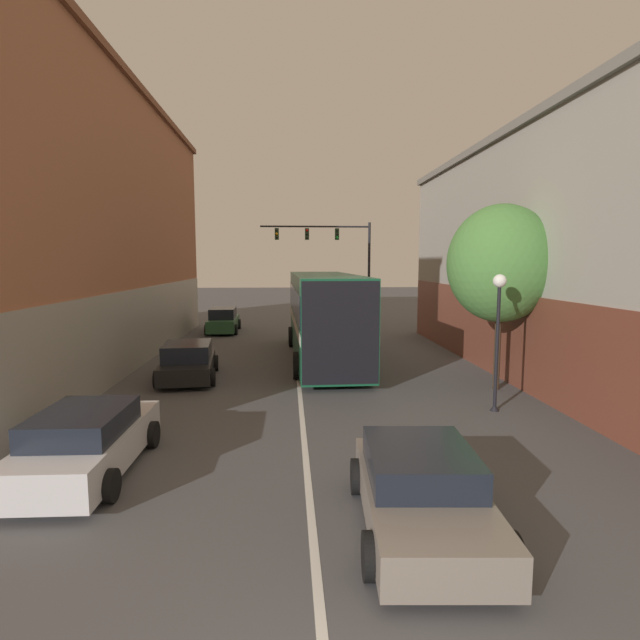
{
  "coord_description": "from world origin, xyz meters",
  "views": [
    {
      "loc": [
        -0.36,
        -3.49,
        4.29
      ],
      "look_at": [
        0.93,
        16.54,
        1.94
      ],
      "focal_mm": 28.0,
      "sensor_mm": 36.0,
      "label": 1
    }
  ],
  "objects_px": {
    "parked_car_left_far": "(87,442)",
    "traffic_signal_gantry": "(334,249)",
    "bus": "(324,312)",
    "parked_car_left_mid": "(223,321)",
    "street_tree_near": "(501,264)",
    "parked_car_left_near": "(188,362)",
    "street_lamp": "(498,322)",
    "hatchback_foreground": "(421,491)"
  },
  "relations": [
    {
      "from": "parked_car_left_near",
      "to": "street_lamp",
      "type": "xyz_separation_m",
      "value": [
        9.61,
        -4.53,
        1.96
      ]
    },
    {
      "from": "parked_car_left_near",
      "to": "street_lamp",
      "type": "bearing_deg",
      "value": -120.89
    },
    {
      "from": "traffic_signal_gantry",
      "to": "street_tree_near",
      "type": "bearing_deg",
      "value": -79.12
    },
    {
      "from": "parked_car_left_mid",
      "to": "street_tree_near",
      "type": "xyz_separation_m",
      "value": [
        10.95,
        -14.51,
        3.52
      ]
    },
    {
      "from": "hatchback_foreground",
      "to": "parked_car_left_mid",
      "type": "distance_m",
      "value": 23.84
    },
    {
      "from": "street_lamp",
      "to": "street_tree_near",
      "type": "bearing_deg",
      "value": 66.24
    },
    {
      "from": "parked_car_left_far",
      "to": "traffic_signal_gantry",
      "type": "xyz_separation_m",
      "value": [
        7.39,
        25.27,
        4.55
      ]
    },
    {
      "from": "parked_car_left_far",
      "to": "street_tree_near",
      "type": "bearing_deg",
      "value": -60.62
    },
    {
      "from": "bus",
      "to": "parked_car_left_mid",
      "type": "height_order",
      "value": "bus"
    },
    {
      "from": "parked_car_left_mid",
      "to": "traffic_signal_gantry",
      "type": "distance_m",
      "value": 9.76
    },
    {
      "from": "hatchback_foreground",
      "to": "street_lamp",
      "type": "xyz_separation_m",
      "value": [
        3.82,
        6.14,
        1.98
      ]
    },
    {
      "from": "parked_car_left_near",
      "to": "parked_car_left_mid",
      "type": "relative_size",
      "value": 0.97
    },
    {
      "from": "traffic_signal_gantry",
      "to": "street_lamp",
      "type": "xyz_separation_m",
      "value": [
        2.64,
        -21.64,
        -2.6
      ]
    },
    {
      "from": "bus",
      "to": "parked_car_left_near",
      "type": "relative_size",
      "value": 2.73
    },
    {
      "from": "parked_car_left_mid",
      "to": "parked_car_left_far",
      "type": "height_order",
      "value": "parked_car_left_mid"
    },
    {
      "from": "street_tree_near",
      "to": "parked_car_left_mid",
      "type": "bearing_deg",
      "value": 127.06
    },
    {
      "from": "traffic_signal_gantry",
      "to": "hatchback_foreground",
      "type": "bearing_deg",
      "value": -92.43
    },
    {
      "from": "hatchback_foreground",
      "to": "traffic_signal_gantry",
      "type": "xyz_separation_m",
      "value": [
        1.18,
        27.78,
        4.58
      ]
    },
    {
      "from": "bus",
      "to": "street_lamp",
      "type": "distance_m",
      "value": 9.05
    },
    {
      "from": "traffic_signal_gantry",
      "to": "parked_car_left_mid",
      "type": "bearing_deg",
      "value": -146.87
    },
    {
      "from": "bus",
      "to": "street_tree_near",
      "type": "xyz_separation_m",
      "value": [
        5.43,
        -5.51,
        2.13
      ]
    },
    {
      "from": "parked_car_left_near",
      "to": "hatchback_foreground",
      "type": "bearing_deg",
      "value": -157.17
    },
    {
      "from": "hatchback_foreground",
      "to": "street_lamp",
      "type": "height_order",
      "value": "street_lamp"
    },
    {
      "from": "street_tree_near",
      "to": "traffic_signal_gantry",
      "type": "bearing_deg",
      "value": 100.88
    },
    {
      "from": "traffic_signal_gantry",
      "to": "parked_car_left_far",
      "type": "bearing_deg",
      "value": -106.3
    },
    {
      "from": "bus",
      "to": "hatchback_foreground",
      "type": "bearing_deg",
      "value": -179.01
    },
    {
      "from": "parked_car_left_mid",
      "to": "street_lamp",
      "type": "relative_size",
      "value": 1.11
    },
    {
      "from": "traffic_signal_gantry",
      "to": "parked_car_left_near",
      "type": "bearing_deg",
      "value": -112.16
    },
    {
      "from": "street_tree_near",
      "to": "hatchback_foreground",
      "type": "bearing_deg",
      "value": -119.73
    },
    {
      "from": "parked_car_left_near",
      "to": "parked_car_left_mid",
      "type": "distance_m",
      "value": 12.38
    },
    {
      "from": "bus",
      "to": "traffic_signal_gantry",
      "type": "relative_size",
      "value": 1.49
    },
    {
      "from": "parked_car_left_near",
      "to": "parked_car_left_far",
      "type": "distance_m",
      "value": 8.17
    },
    {
      "from": "parked_car_left_far",
      "to": "traffic_signal_gantry",
      "type": "distance_m",
      "value": 26.72
    },
    {
      "from": "hatchback_foreground",
      "to": "parked_car_left_near",
      "type": "height_order",
      "value": "parked_car_left_near"
    },
    {
      "from": "parked_car_left_mid",
      "to": "street_lamp",
      "type": "xyz_separation_m",
      "value": [
        9.9,
        -16.91,
        1.9
      ]
    },
    {
      "from": "hatchback_foreground",
      "to": "traffic_signal_gantry",
      "type": "relative_size",
      "value": 0.54
    },
    {
      "from": "bus",
      "to": "street_lamp",
      "type": "relative_size",
      "value": 2.93
    },
    {
      "from": "parked_car_left_far",
      "to": "street_lamp",
      "type": "distance_m",
      "value": 10.84
    },
    {
      "from": "bus",
      "to": "street_lamp",
      "type": "bearing_deg",
      "value": -152.32
    },
    {
      "from": "bus",
      "to": "parked_car_left_mid",
      "type": "xyz_separation_m",
      "value": [
        -5.52,
        9.0,
        -1.39
      ]
    },
    {
      "from": "parked_car_left_mid",
      "to": "street_lamp",
      "type": "distance_m",
      "value": 19.68
    },
    {
      "from": "parked_car_left_near",
      "to": "parked_car_left_mid",
      "type": "bearing_deg",
      "value": -4.3
    }
  ]
}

